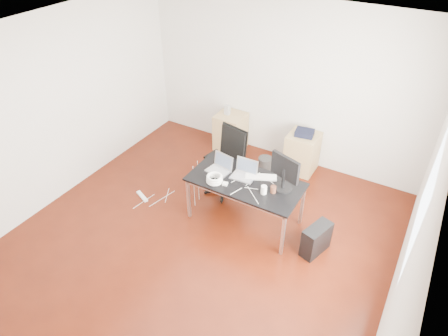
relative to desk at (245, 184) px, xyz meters
The scene contains 18 objects.
room_shell 0.97m from the desk, 117.62° to the right, with size 5.00×5.00×5.00m.
desk is the anchor object (origin of this frame).
office_chair 0.79m from the desk, 138.97° to the left, with size 0.56×0.58×1.08m.
filing_cabinet_left 2.05m from the desk, 125.25° to the left, with size 0.50×0.50×0.70m, color #A68653.
filing_cabinet_right 1.70m from the desk, 81.66° to the left, with size 0.50×0.50×0.70m, color #A68653.
pc_tower 1.22m from the desk, ahead, with size 0.20×0.45×0.44m, color black.
wastebasket 1.41m from the desk, 101.88° to the left, with size 0.24×0.24×0.28m, color black.
power_strip 1.83m from the desk, 167.86° to the right, with size 0.30×0.06×0.04m, color white.
laptop_left 0.46m from the desk, behind, with size 0.37×0.31×0.23m.
laptop_right 0.17m from the desk, 126.63° to the left, with size 0.34×0.27×0.23m.
monitor 0.63m from the desk, 13.49° to the left, with size 0.44×0.26×0.51m.
keyboard 0.24m from the desk, 50.40° to the left, with size 0.44×0.14×0.02m, color white.
cup_white 0.37m from the desk, 19.57° to the right, with size 0.08×0.08×0.12m, color white.
cup_brown 0.45m from the desk, ahead, with size 0.08×0.08×0.10m, color #512A1B.
cable_coil 0.45m from the desk, 147.75° to the right, with size 0.24×0.24×0.11m.
power_adapter 0.31m from the desk, 134.13° to the right, with size 0.07×0.07×0.03m, color white.
speaker 2.06m from the desk, 126.99° to the left, with size 0.09×0.08×0.18m, color #9E9E9E.
navy_garment 1.67m from the desk, 81.59° to the left, with size 0.30×0.24×0.09m, color black.
Camera 1 is at (2.30, -3.41, 4.12)m, focal length 32.00 mm.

